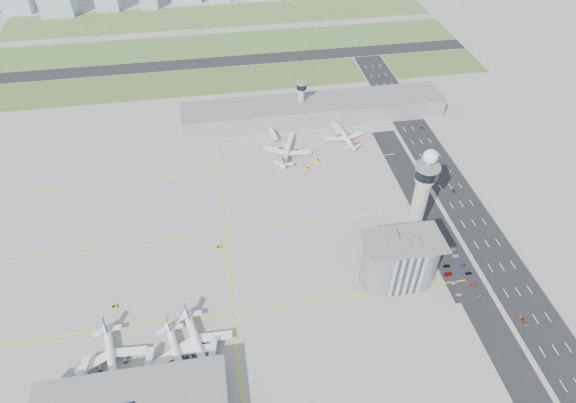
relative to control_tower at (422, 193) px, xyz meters
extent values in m
plane|color=#9E9C93|center=(-72.00, -8.00, -35.04)|extent=(1000.00, 1000.00, 0.00)
cube|color=#485D2C|center=(-92.00, 217.00, -35.00)|extent=(480.00, 50.00, 0.08)
cube|color=#496932|center=(-92.00, 292.00, -35.00)|extent=(480.00, 60.00, 0.08)
cube|color=#4F6A32|center=(-92.00, 372.00, -35.00)|extent=(480.00, 70.00, 0.08)
cube|color=black|center=(-92.00, 254.00, -34.98)|extent=(480.00, 22.00, 0.10)
cube|color=black|center=(43.00, -8.00, -34.99)|extent=(28.00, 500.00, 0.10)
cube|color=#9E9E99|center=(29.00, -8.00, -34.44)|extent=(0.60, 500.00, 1.20)
cube|color=#9E9E99|center=(57.00, -8.00, -34.44)|extent=(0.60, 500.00, 1.20)
cube|color=black|center=(18.00, -18.00, -35.00)|extent=(18.00, 260.00, 0.08)
cube|color=black|center=(16.00, -30.00, -34.99)|extent=(20.00, 44.00, 0.10)
cube|color=yellow|center=(-112.00, -38.00, -35.04)|extent=(260.00, 0.60, 0.01)
cube|color=yellow|center=(-112.00, 22.00, -35.04)|extent=(260.00, 0.60, 0.01)
cube|color=yellow|center=(-112.00, 82.00, -35.04)|extent=(260.00, 0.60, 0.01)
cube|color=yellow|center=(-112.00, 22.00, -35.04)|extent=(0.60, 260.00, 0.01)
cylinder|color=#ADAAA5|center=(0.00, 0.00, -11.04)|extent=(8.40, 8.40, 48.00)
cylinder|color=#ADAAA5|center=(0.00, 0.00, 10.96)|extent=(11.00, 11.00, 4.00)
cylinder|color=black|center=(0.00, 0.00, 14.96)|extent=(13.00, 13.00, 6.00)
cylinder|color=slate|center=(0.00, 0.00, 18.46)|extent=(14.00, 14.00, 1.00)
cylinder|color=#ADAAA5|center=(0.00, 0.00, 20.96)|extent=(1.60, 1.60, 5.00)
sphere|color=white|center=(0.00, 0.00, 25.46)|extent=(8.00, 8.00, 8.00)
cylinder|color=#ADAAA5|center=(-42.00, 142.00, -21.04)|extent=(5.00, 5.00, 28.00)
cylinder|color=black|center=(-42.00, 142.00, -6.04)|extent=(8.00, 8.00, 4.00)
cylinder|color=slate|center=(-42.00, 142.00, -3.54)|extent=(8.60, 8.60, 0.80)
cube|color=#B2B2B7|center=(-20.00, -30.00, -20.04)|extent=(18.00, 24.00, 30.00)
cylinder|color=#B2B2B7|center=(-29.00, -30.00, -20.04)|extent=(24.00, 24.00, 30.00)
cylinder|color=#B2B2B7|center=(-11.00, -30.00, -20.04)|extent=(24.00, 24.00, 30.00)
cube|color=slate|center=(-20.00, -30.00, -4.64)|extent=(42.00, 24.00, 0.80)
cube|color=slate|center=(-26.00, -27.00, -3.04)|extent=(6.00, 5.00, 3.00)
cube|color=slate|center=(-15.00, -32.00, -3.34)|extent=(5.00, 4.00, 2.40)
cube|color=gray|center=(-32.00, 140.00, -27.54)|extent=(210.00, 32.00, 15.00)
cube|color=slate|center=(-32.00, 140.00, -19.64)|extent=(210.00, 32.00, 0.80)
imported|color=silver|center=(9.88, -47.07, -34.49)|extent=(3.29, 1.53, 1.09)
imported|color=slate|center=(10.83, -39.15, -34.47)|extent=(3.49, 1.35, 1.13)
imported|color=#990506|center=(10.07, -32.65, -34.39)|extent=(4.82, 2.51, 1.30)
imported|color=black|center=(11.71, -26.83, -34.45)|extent=(4.09, 1.71, 1.18)
imported|color=navy|center=(10.70, -19.50, -34.45)|extent=(3.57, 1.67, 1.18)
imported|color=silver|center=(10.81, -13.46, -34.43)|extent=(3.80, 1.68, 1.21)
imported|color=gray|center=(20.43, -49.96, -34.50)|extent=(4.10, 2.29, 1.08)
imported|color=#A82F1E|center=(20.98, -42.31, -34.49)|extent=(3.98, 2.15, 1.09)
imported|color=black|center=(21.75, -34.01, -34.39)|extent=(3.89, 1.68, 1.31)
imported|color=#0F1E4E|center=(21.02, -27.99, -34.49)|extent=(3.35, 1.23, 1.09)
imported|color=silver|center=(20.08, -20.44, -34.50)|extent=(3.95, 1.90, 1.09)
imported|color=gray|center=(20.25, -15.44, -34.48)|extent=(4.03, 2.10, 1.12)
imported|color=maroon|center=(36.13, -68.21, -34.41)|extent=(1.74, 3.78, 1.25)
imported|color=black|center=(43.10, 34.32, -34.49)|extent=(1.19, 3.38, 1.11)
imported|color=navy|center=(50.18, 111.33, -34.46)|extent=(2.20, 4.29, 1.16)
imported|color=#969696|center=(36.85, 170.79, -34.47)|extent=(1.84, 3.52, 1.14)
camera|label=1|loc=(-108.17, -189.00, 178.63)|focal=30.00mm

